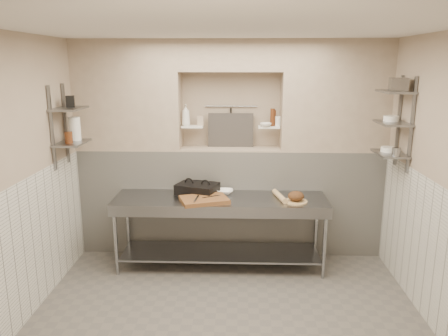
{
  "coord_description": "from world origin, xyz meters",
  "views": [
    {
      "loc": [
        0.11,
        -3.9,
        2.51
      ],
      "look_at": [
        -0.06,
        0.9,
        1.35
      ],
      "focal_mm": 35.0,
      "sensor_mm": 36.0,
      "label": 1
    }
  ],
  "objects_px": {
    "bottle_soap": "(186,115)",
    "jug_left": "(75,129)",
    "panini_press": "(197,189)",
    "rolling_pin": "(280,196)",
    "prep_table": "(220,218)",
    "cutting_board": "(204,200)",
    "mixing_bowl": "(225,192)",
    "bowl_alcove": "(266,125)",
    "bread_loaf": "(296,196)"
  },
  "relations": [
    {
      "from": "rolling_pin",
      "to": "bowl_alcove",
      "type": "height_order",
      "value": "bowl_alcove"
    },
    {
      "from": "cutting_board",
      "to": "rolling_pin",
      "type": "bearing_deg",
      "value": 9.56
    },
    {
      "from": "prep_table",
      "to": "rolling_pin",
      "type": "xyz_separation_m",
      "value": [
        0.72,
        0.01,
        0.29
      ]
    },
    {
      "from": "panini_press",
      "to": "bottle_soap",
      "type": "height_order",
      "value": "bottle_soap"
    },
    {
      "from": "cutting_board",
      "to": "bowl_alcove",
      "type": "distance_m",
      "value": 1.29
    },
    {
      "from": "bowl_alcove",
      "to": "cutting_board",
      "type": "bearing_deg",
      "value": -138.71
    },
    {
      "from": "bowl_alcove",
      "to": "jug_left",
      "type": "distance_m",
      "value": 2.35
    },
    {
      "from": "bowl_alcove",
      "to": "mixing_bowl",
      "type": "bearing_deg",
      "value": -148.44
    },
    {
      "from": "rolling_pin",
      "to": "jug_left",
      "type": "xyz_separation_m",
      "value": [
        -2.45,
        -0.03,
        0.82
      ]
    },
    {
      "from": "bread_loaf",
      "to": "bottle_soap",
      "type": "distance_m",
      "value": 1.76
    },
    {
      "from": "prep_table",
      "to": "bread_loaf",
      "type": "relative_size",
      "value": 13.42
    },
    {
      "from": "panini_press",
      "to": "mixing_bowl",
      "type": "height_order",
      "value": "panini_press"
    },
    {
      "from": "mixing_bowl",
      "to": "bottle_soap",
      "type": "relative_size",
      "value": 0.75
    },
    {
      "from": "mixing_bowl",
      "to": "bowl_alcove",
      "type": "relative_size",
      "value": 1.39
    },
    {
      "from": "rolling_pin",
      "to": "bowl_alcove",
      "type": "xyz_separation_m",
      "value": [
        -0.16,
        0.5,
        0.8
      ]
    },
    {
      "from": "mixing_bowl",
      "to": "bottle_soap",
      "type": "height_order",
      "value": "bottle_soap"
    },
    {
      "from": "mixing_bowl",
      "to": "bowl_alcove",
      "type": "xyz_separation_m",
      "value": [
        0.51,
        0.32,
        0.81
      ]
    },
    {
      "from": "prep_table",
      "to": "panini_press",
      "type": "relative_size",
      "value": 4.52
    },
    {
      "from": "prep_table",
      "to": "mixing_bowl",
      "type": "distance_m",
      "value": 0.35
    },
    {
      "from": "bread_loaf",
      "to": "rolling_pin",
      "type": "bearing_deg",
      "value": 145.16
    },
    {
      "from": "panini_press",
      "to": "prep_table",
      "type": "bearing_deg",
      "value": -11.7
    },
    {
      "from": "mixing_bowl",
      "to": "rolling_pin",
      "type": "distance_m",
      "value": 0.7
    },
    {
      "from": "prep_table",
      "to": "bowl_alcove",
      "type": "bearing_deg",
      "value": 42.49
    },
    {
      "from": "jug_left",
      "to": "prep_table",
      "type": "bearing_deg",
      "value": 0.55
    },
    {
      "from": "cutting_board",
      "to": "jug_left",
      "type": "xyz_separation_m",
      "value": [
        -1.54,
        0.12,
        0.83
      ]
    },
    {
      "from": "panini_press",
      "to": "rolling_pin",
      "type": "xyz_separation_m",
      "value": [
        1.02,
        -0.17,
        -0.03
      ]
    },
    {
      "from": "bread_loaf",
      "to": "bottle_soap",
      "type": "bearing_deg",
      "value": 154.44
    },
    {
      "from": "mixing_bowl",
      "to": "panini_press",
      "type": "bearing_deg",
      "value": -176.58
    },
    {
      "from": "bread_loaf",
      "to": "jug_left",
      "type": "bearing_deg",
      "value": 177.88
    },
    {
      "from": "cutting_board",
      "to": "jug_left",
      "type": "relative_size",
      "value": 1.97
    },
    {
      "from": "cutting_board",
      "to": "jug_left",
      "type": "bearing_deg",
      "value": 175.4
    },
    {
      "from": "rolling_pin",
      "to": "bottle_soap",
      "type": "bearing_deg",
      "value": 156.0
    },
    {
      "from": "panini_press",
      "to": "bread_loaf",
      "type": "xyz_separation_m",
      "value": [
        1.2,
        -0.29,
        0.01
      ]
    },
    {
      "from": "cutting_board",
      "to": "jug_left",
      "type": "height_order",
      "value": "jug_left"
    },
    {
      "from": "bottle_soap",
      "to": "jug_left",
      "type": "bearing_deg",
      "value": -156.07
    },
    {
      "from": "cutting_board",
      "to": "mixing_bowl",
      "type": "height_order",
      "value": "mixing_bowl"
    },
    {
      "from": "rolling_pin",
      "to": "jug_left",
      "type": "height_order",
      "value": "jug_left"
    },
    {
      "from": "bread_loaf",
      "to": "bowl_alcove",
      "type": "xyz_separation_m",
      "value": [
        -0.34,
        0.63,
        0.76
      ]
    },
    {
      "from": "bottle_soap",
      "to": "cutting_board",
      "type": "bearing_deg",
      "value": -67.46
    },
    {
      "from": "prep_table",
      "to": "bowl_alcove",
      "type": "relative_size",
      "value": 17.35
    },
    {
      "from": "mixing_bowl",
      "to": "cutting_board",
      "type": "bearing_deg",
      "value": -124.52
    },
    {
      "from": "cutting_board",
      "to": "prep_table",
      "type": "bearing_deg",
      "value": 37.32
    },
    {
      "from": "jug_left",
      "to": "mixing_bowl",
      "type": "bearing_deg",
      "value": 6.99
    },
    {
      "from": "bread_loaf",
      "to": "jug_left",
      "type": "xyz_separation_m",
      "value": [
        -2.63,
        0.1,
        0.78
      ]
    },
    {
      "from": "rolling_pin",
      "to": "bowl_alcove",
      "type": "bearing_deg",
      "value": 107.46
    },
    {
      "from": "bottle_soap",
      "to": "mixing_bowl",
      "type": "bearing_deg",
      "value": -33.31
    },
    {
      "from": "jug_left",
      "to": "bowl_alcove",
      "type": "bearing_deg",
      "value": 13.1
    },
    {
      "from": "prep_table",
      "to": "bottle_soap",
      "type": "relative_size",
      "value": 9.37
    },
    {
      "from": "prep_table",
      "to": "rolling_pin",
      "type": "height_order",
      "value": "rolling_pin"
    },
    {
      "from": "rolling_pin",
      "to": "jug_left",
      "type": "relative_size",
      "value": 1.53
    }
  ]
}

